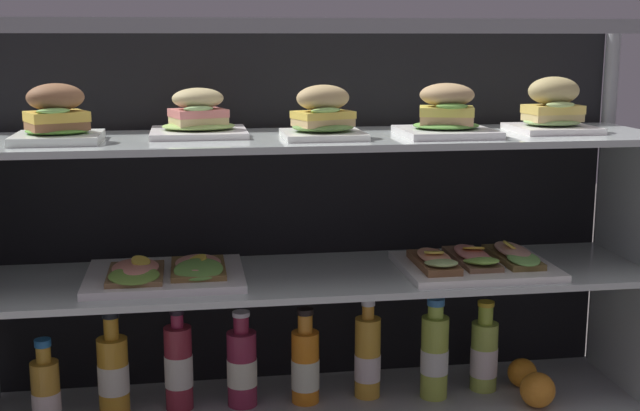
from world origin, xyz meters
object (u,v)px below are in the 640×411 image
Objects in this scene: plated_roll_sandwich_center at (57,119)px; plated_roll_sandwich_far_left at (554,110)px; open_sandwich_tray_mid_right at (476,262)px; plated_roll_sandwich_near_left_corner at (198,119)px; plated_roll_sandwich_near_right_corner at (446,117)px; juice_bottle_near_post at (46,391)px; juice_bottle_front_right_end at (484,355)px; plated_roll_sandwich_mid_right at (321,117)px; orange_fruit_near_left_post at (522,373)px; juice_bottle_front_left_end at (305,366)px; juice_bottle_front_second at (368,358)px; juice_bottle_back_right at (242,367)px; open_sandwich_tray_far_left at (166,273)px; orange_fruit_beside_bottles at (538,390)px; juice_bottle_back_left at (113,374)px; juice_bottle_tucked_behind at (179,367)px; juice_bottle_back_center at (434,355)px.

plated_roll_sandwich_far_left is at bearing 1.47° from plated_roll_sandwich_center.
plated_roll_sandwich_near_left_corner is at bearing 172.64° from open_sandwich_tray_mid_right.
juice_bottle_near_post is (-0.88, 0.06, -0.60)m from plated_roll_sandwich_near_right_corner.
plated_roll_sandwich_mid_right is at bearing -169.00° from juice_bottle_front_right_end.
plated_roll_sandwich_far_left is 2.49× the size of orange_fruit_near_left_post.
juice_bottle_front_left_end is 0.15m from juice_bottle_front_second.
juice_bottle_front_left_end is at bearing -2.14° from juice_bottle_back_right.
juice_bottle_front_second is at bearing 6.34° from plated_roll_sandwich_center.
orange_fruit_beside_bottles is (0.84, -0.07, -0.30)m from open_sandwich_tray_far_left.
plated_roll_sandwich_center is 0.72× the size of juice_bottle_front_second.
orange_fruit_beside_bottles is at bearing -94.59° from orange_fruit_near_left_post.
plated_roll_sandwich_center reaches higher than open_sandwich_tray_mid_right.
juice_bottle_front_right_end is at bearing 0.56° from juice_bottle_back_left.
juice_bottle_front_left_end is at bearing 167.97° from orange_fruit_beside_bottles.
open_sandwich_tray_far_left is at bearing -171.49° from juice_bottle_front_left_end.
plated_roll_sandwich_near_right_corner reaches higher than juice_bottle_front_left_end.
open_sandwich_tray_far_left is 1.43× the size of juice_bottle_tucked_behind.
juice_bottle_back_right is at bearing 176.67° from juice_bottle_back_center.
open_sandwich_tray_mid_right is at bearing -9.74° from juice_bottle_front_left_end.
orange_fruit_beside_bottles is at bearing -22.45° from juice_bottle_back_center.
juice_bottle_front_left_end is at bearing -3.37° from plated_roll_sandwich_near_left_corner.
juice_bottle_front_right_end is (0.41, 0.08, -0.59)m from plated_roll_sandwich_mid_right.
plated_roll_sandwich_near_right_corner reaches higher than juice_bottle_front_right_end.
juice_bottle_back_center is (0.31, -0.02, 0.02)m from juice_bottle_front_left_end.
juice_bottle_front_left_end is at bearing -1.77° from juice_bottle_tucked_behind.
open_sandwich_tray_mid_right is (0.08, 0.01, -0.33)m from plated_roll_sandwich_near_right_corner.
plated_roll_sandwich_near_left_corner is 0.91× the size of juice_bottle_back_right.
open_sandwich_tray_mid_right reaches higher than juice_bottle_front_second.
juice_bottle_tucked_behind is (0.14, 0.01, 0.00)m from juice_bottle_back_left.
plated_roll_sandwich_far_left reaches higher than juice_bottle_front_left_end.
plated_roll_sandwich_near_left_corner is 0.69m from juice_bottle_near_post.
juice_bottle_tucked_behind is (-0.06, -0.00, -0.57)m from plated_roll_sandwich_near_left_corner.
juice_bottle_back_left is 0.44m from juice_bottle_front_left_end.
juice_bottle_back_right reaches higher than juice_bottle_near_post.
plated_roll_sandwich_near_left_corner is 0.91× the size of juice_bottle_front_left_end.
juice_bottle_front_second is 0.40m from orange_fruit_beside_bottles.
juice_bottle_back_center is (0.74, -0.02, 0.01)m from juice_bottle_back_left.
orange_fruit_beside_bottles is at bearing -115.83° from plated_roll_sandwich_far_left.
juice_bottle_front_right_end is at bearing 127.25° from orange_fruit_beside_bottles.
orange_fruit_beside_bottles is at bearing -8.43° from juice_bottle_tucked_behind.
juice_bottle_near_post is at bearing -176.61° from juice_bottle_back_right.
open_sandwich_tray_mid_right is 1.50× the size of juice_bottle_front_left_end.
orange_fruit_beside_bottles is at bearing -4.48° from open_sandwich_tray_far_left.
juice_bottle_back_center reaches higher than orange_fruit_near_left_post.
open_sandwich_tray_mid_right reaches higher than juice_bottle_back_right.
juice_bottle_front_second is at bearing 1.21° from juice_bottle_back_left.
plated_roll_sandwich_mid_right reaches higher than juice_bottle_back_right.
juice_bottle_back_right is (0.16, 0.05, -0.25)m from open_sandwich_tray_far_left.
juice_bottle_tucked_behind is 1.07× the size of juice_bottle_front_right_end.
juice_bottle_back_left is at bearing 171.23° from plated_roll_sandwich_mid_right.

